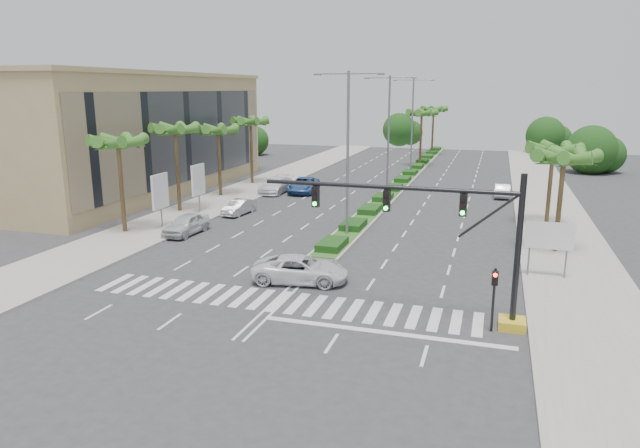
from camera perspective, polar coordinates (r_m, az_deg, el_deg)
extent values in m
plane|color=#333335|center=(29.95, -4.12, -7.74)|extent=(160.00, 160.00, 0.00)
cube|color=gray|center=(47.47, 22.68, -0.69)|extent=(6.00, 120.00, 0.15)
cube|color=gray|center=(53.65, -11.55, 1.62)|extent=(6.00, 120.00, 0.15)
cube|color=gray|center=(72.51, 8.90, 4.78)|extent=(2.20, 75.00, 0.20)
cube|color=#2B511B|center=(72.50, 8.90, 4.87)|extent=(1.80, 75.00, 0.04)
cube|color=tan|center=(63.57, -17.86, 8.46)|extent=(12.00, 36.00, 12.00)
cube|color=gold|center=(28.08, 18.64, -9.44)|extent=(1.20, 1.20, 0.45)
cylinder|color=black|center=(26.96, 19.19, -2.60)|extent=(0.28, 0.28, 7.00)
cylinder|color=black|center=(26.80, 6.70, 3.67)|extent=(12.00, 0.20, 0.20)
cylinder|color=black|center=(26.58, 16.42, 0.71)|extent=(2.53, 0.12, 2.15)
cube|color=black|center=(26.52, 14.11, 1.83)|extent=(0.32, 0.24, 1.00)
cylinder|color=#19E533|center=(26.44, 14.06, 1.09)|extent=(0.20, 0.06, 0.20)
cube|color=black|center=(26.91, 6.66, 2.31)|extent=(0.32, 0.24, 1.00)
cylinder|color=#19E533|center=(26.84, 6.59, 1.58)|extent=(0.20, 0.06, 0.20)
cube|color=black|center=(27.75, -0.46, 2.74)|extent=(0.32, 0.24, 1.00)
cylinder|color=#19E533|center=(27.68, -0.55, 2.03)|extent=(0.20, 0.06, 0.20)
cylinder|color=black|center=(27.03, 16.94, -7.30)|extent=(0.12, 0.12, 3.00)
cube|color=black|center=(26.53, 17.10, -5.19)|extent=(0.28, 0.22, 0.65)
cylinder|color=red|center=(26.35, 17.13, -4.90)|extent=(0.18, 0.05, 0.18)
cylinder|color=slate|center=(35.33, 20.18, -2.85)|extent=(0.10, 0.10, 2.80)
cylinder|color=slate|center=(35.51, 23.40, -3.06)|extent=(0.10, 0.10, 2.80)
cube|color=#0C6638|center=(35.10, 21.96, -1.07)|extent=(2.60, 0.08, 1.50)
cube|color=white|center=(35.06, 21.97, -1.09)|extent=(2.70, 0.02, 1.60)
cylinder|color=slate|center=(46.31, -15.58, 1.22)|extent=(0.12, 0.12, 2.80)
cube|color=white|center=(46.01, -15.71, 3.16)|extent=(0.18, 2.10, 2.70)
cube|color=#D8594C|center=(46.01, -15.71, 3.16)|extent=(0.12, 2.00, 2.60)
cylinder|color=slate|center=(51.35, -12.00, 2.58)|extent=(0.12, 0.12, 2.80)
cube|color=white|center=(51.08, -12.08, 4.34)|extent=(0.18, 2.10, 2.70)
cube|color=#D8594C|center=(51.08, -12.08, 4.34)|extent=(0.12, 2.00, 2.60)
cylinder|color=brown|center=(45.44, -19.23, 3.43)|extent=(0.32, 0.32, 7.00)
sphere|color=brown|center=(45.02, -19.56, 7.69)|extent=(0.70, 0.70, 0.70)
cone|color=#2A641F|center=(44.38, -18.40, 7.58)|extent=(0.90, 3.62, 1.50)
cone|color=#2A641F|center=(45.32, -18.20, 7.70)|extent=(3.39, 2.96, 1.50)
cone|color=#2A641F|center=(46.03, -19.01, 7.72)|extent=(3.73, 1.68, 1.50)
cone|color=#2A641F|center=(46.00, -20.20, 7.62)|extent=(2.38, 3.65, 1.50)
cone|color=#2A641F|center=(45.25, -20.93, 7.48)|extent=(2.38, 3.65, 1.50)
cone|color=#2A641F|center=(44.33, -20.63, 7.40)|extent=(3.73, 1.68, 1.50)
cone|color=#2A641F|center=(43.93, -19.49, 7.44)|extent=(3.39, 2.96, 1.50)
cylinder|color=brown|center=(51.98, -14.06, 5.17)|extent=(0.32, 0.32, 7.40)
sphere|color=brown|center=(51.61, -14.28, 9.13)|extent=(0.70, 0.70, 0.70)
cone|color=#2A641F|center=(51.06, -13.21, 9.03)|extent=(0.90, 3.62, 1.50)
cone|color=#2A641F|center=(52.00, -13.13, 9.11)|extent=(3.39, 2.96, 1.50)
cone|color=#2A641F|center=(52.66, -13.90, 9.12)|extent=(3.73, 1.68, 1.50)
cone|color=#2A641F|center=(52.54, -14.94, 9.05)|extent=(2.38, 3.65, 1.50)
cone|color=#2A641F|center=(51.74, -15.50, 8.96)|extent=(2.38, 3.65, 1.50)
cone|color=#2A641F|center=(50.84, -15.15, 8.91)|extent=(3.73, 1.68, 1.50)
cone|color=#2A641F|center=(50.53, -14.11, 8.94)|extent=(3.39, 2.96, 1.50)
cylinder|color=brown|center=(58.94, -10.03, 6.01)|extent=(0.32, 0.32, 6.80)
sphere|color=brown|center=(58.62, -10.16, 9.21)|extent=(0.70, 0.70, 0.70)
cone|color=#2A641F|center=(58.13, -9.18, 9.11)|extent=(0.90, 3.62, 1.50)
cone|color=#2A641F|center=(59.08, -9.17, 9.18)|extent=(3.39, 2.96, 1.50)
cone|color=#2A641F|center=(59.69, -9.89, 9.19)|extent=(3.73, 1.68, 1.50)
cone|color=#2A641F|center=(59.50, -10.80, 9.14)|extent=(2.38, 3.65, 1.50)
cone|color=#2A641F|center=(58.66, -11.24, 9.07)|extent=(2.38, 3.65, 1.50)
cone|color=#2A641F|center=(57.79, -10.86, 9.02)|extent=(3.73, 1.68, 1.50)
cone|color=#2A641F|center=(57.55, -9.94, 9.04)|extent=(3.39, 2.96, 1.50)
cylinder|color=brown|center=(66.08, -6.87, 7.07)|extent=(0.32, 0.32, 7.20)
sphere|color=brown|center=(65.79, -6.95, 10.10)|extent=(0.70, 0.70, 0.70)
cone|color=#2A641F|center=(65.36, -6.06, 10.02)|extent=(0.90, 3.62, 1.50)
cone|color=#2A641F|center=(66.31, -6.09, 10.06)|extent=(3.39, 2.96, 1.50)
cone|color=#2A641F|center=(66.87, -6.77, 10.07)|extent=(3.73, 1.68, 1.50)
cone|color=#2A641F|center=(66.64, -7.57, 10.04)|extent=(2.38, 3.65, 1.50)
cone|color=#2A641F|center=(65.77, -7.92, 9.99)|extent=(2.38, 3.65, 1.50)
cone|color=#2A641F|center=(64.92, -7.54, 9.95)|extent=(3.73, 1.68, 1.50)
cone|color=#2A641F|center=(64.73, -6.70, 9.97)|extent=(3.39, 2.96, 1.50)
cylinder|color=brown|center=(40.91, 22.82, 1.73)|extent=(0.32, 0.32, 6.50)
sphere|color=brown|center=(40.44, 23.22, 6.10)|extent=(0.70, 0.70, 0.70)
cone|color=#2A641F|center=(40.58, 24.76, 5.84)|extent=(0.90, 3.62, 1.50)
cone|color=#2A641F|center=(41.38, 24.04, 6.03)|extent=(3.39, 2.96, 1.50)
cone|color=#2A641F|center=(41.49, 22.73, 6.17)|extent=(3.73, 1.68, 1.50)
cone|color=#2A641F|center=(40.84, 21.76, 6.15)|extent=(2.38, 3.65, 1.50)
cone|color=#2A641F|center=(39.89, 21.86, 5.99)|extent=(2.38, 3.65, 1.50)
cone|color=#2A641F|center=(39.37, 23.00, 5.80)|extent=(3.73, 1.68, 1.50)
cone|color=#2A641F|center=(39.68, 24.32, 5.73)|extent=(3.39, 2.96, 1.50)
cylinder|color=brown|center=(48.78, 21.98, 3.37)|extent=(0.32, 0.32, 6.20)
sphere|color=brown|center=(48.40, 22.29, 6.86)|extent=(0.70, 0.70, 0.70)
cone|color=#2A641F|center=(48.51, 23.58, 6.64)|extent=(0.90, 3.62, 1.50)
cone|color=#2A641F|center=(49.32, 23.00, 6.79)|extent=(3.39, 2.96, 1.50)
cone|color=#2A641F|center=(49.45, 21.90, 6.90)|extent=(3.73, 1.68, 1.50)
cone|color=#2A641F|center=(48.80, 21.07, 6.89)|extent=(2.38, 3.65, 1.50)
cone|color=#2A641F|center=(47.85, 21.14, 6.78)|extent=(2.38, 3.65, 1.50)
cone|color=#2A641F|center=(47.32, 22.08, 6.63)|extent=(3.73, 1.68, 1.50)
cone|color=#2A641F|center=(47.62, 23.18, 6.57)|extent=(3.39, 2.96, 1.50)
cylinder|color=brown|center=(81.93, 10.04, 8.28)|extent=(0.32, 0.32, 7.50)
sphere|color=brown|center=(81.70, 10.14, 10.83)|extent=(0.70, 0.70, 0.70)
cone|color=#2A641F|center=(81.58, 10.92, 10.73)|extent=(0.90, 3.62, 1.50)
cone|color=#2A641F|center=(82.48, 10.70, 10.76)|extent=(3.39, 2.96, 1.50)
cone|color=#2A641F|center=(82.80, 10.06, 10.80)|extent=(3.73, 1.68, 1.50)
cone|color=#2A641F|center=(82.31, 9.49, 10.81)|extent=(2.38, 3.65, 1.50)
cone|color=#2A641F|center=(81.36, 9.39, 10.78)|extent=(2.38, 3.65, 1.50)
cone|color=#2A641F|center=(80.67, 9.87, 10.74)|extent=(3.73, 1.68, 1.50)
cone|color=#2A641F|center=(80.77, 10.55, 10.72)|extent=(3.39, 2.96, 1.50)
cylinder|color=brown|center=(96.79, 11.20, 8.99)|extent=(0.32, 0.32, 7.50)
sphere|color=brown|center=(96.59, 11.30, 11.15)|extent=(0.70, 0.70, 0.70)
cone|color=#2A641F|center=(96.48, 11.96, 11.06)|extent=(0.90, 3.62, 1.50)
cone|color=#2A641F|center=(97.38, 11.76, 11.09)|extent=(3.39, 2.96, 1.50)
cone|color=#2A641F|center=(97.69, 11.22, 11.12)|extent=(3.73, 1.68, 1.50)
cone|color=#2A641F|center=(97.18, 10.74, 11.13)|extent=(2.38, 3.65, 1.50)
cone|color=#2A641F|center=(96.23, 10.67, 11.11)|extent=(2.38, 3.65, 1.50)
cone|color=#2A641F|center=(95.55, 11.08, 11.08)|extent=(3.73, 1.68, 1.50)
cone|color=#2A641F|center=(95.67, 11.65, 11.06)|extent=(3.39, 2.96, 1.50)
cylinder|color=slate|center=(41.56, 2.79, 6.78)|extent=(0.20, 0.20, 12.00)
cylinder|color=slate|center=(41.61, 1.22, 14.80)|extent=(2.40, 0.10, 0.10)
cylinder|color=slate|center=(41.01, 4.56, 14.78)|extent=(2.40, 0.10, 0.10)
cube|color=slate|center=(41.92, -0.27, 14.73)|extent=(0.50, 0.25, 0.12)
cube|color=slate|center=(40.78, 6.12, 14.69)|extent=(0.50, 0.25, 0.12)
cylinder|color=slate|center=(57.12, 6.85, 8.51)|extent=(0.20, 0.20, 12.00)
cylinder|color=slate|center=(57.16, 5.80, 14.36)|extent=(2.40, 0.10, 0.10)
cylinder|color=slate|center=(56.72, 8.25, 14.30)|extent=(2.40, 0.10, 0.10)
cube|color=slate|center=(57.39, 4.68, 14.33)|extent=(0.50, 0.25, 0.12)
cube|color=slate|center=(56.56, 9.38, 14.21)|extent=(0.50, 0.25, 0.12)
cylinder|color=slate|center=(72.87, 9.18, 9.48)|extent=(0.20, 0.20, 12.00)
cylinder|color=slate|center=(72.90, 8.39, 14.07)|extent=(2.40, 0.10, 0.10)
cylinder|color=slate|center=(72.56, 10.32, 14.00)|extent=(2.40, 0.10, 0.10)
cube|color=slate|center=(73.08, 7.52, 14.06)|extent=(0.50, 0.25, 0.12)
cube|color=slate|center=(72.43, 11.21, 13.93)|extent=(0.50, 0.25, 0.12)
imported|color=silver|center=(44.25, -13.25, -0.02)|extent=(2.04, 4.67, 1.57)
imported|color=#ACADB1|center=(50.42, -8.11, 1.67)|extent=(1.77, 4.04, 1.29)
imported|color=#325A9A|center=(60.54, -1.66, 3.91)|extent=(3.27, 6.01, 1.60)
imported|color=white|center=(60.57, -4.43, 3.90)|extent=(2.39, 5.71, 1.65)
imported|color=white|center=(32.54, -1.98, -4.56)|extent=(5.77, 3.32, 1.51)
imported|color=#A7A7AC|center=(60.85, 17.76, 3.24)|extent=(1.53, 4.34, 1.43)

